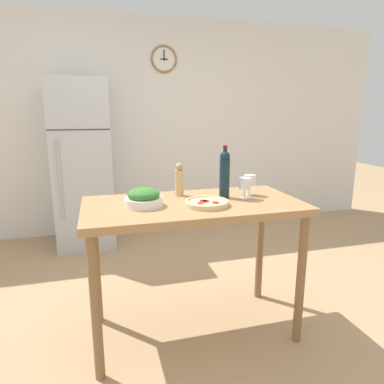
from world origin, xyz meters
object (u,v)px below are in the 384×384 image
wine_glass_near (245,184)px  homemade_pizza (207,203)px  salad_bowl (144,198)px  wine_bottle (225,173)px  pepper_mill (179,180)px  refrigerator (83,165)px  wine_glass_far (250,181)px

wine_glass_near → homemade_pizza: 0.33m
salad_bowl → wine_bottle: bearing=7.9°
wine_glass_near → pepper_mill: 0.45m
refrigerator → salad_bowl: size_ratio=7.89×
wine_bottle → wine_glass_near: (0.12, -0.06, -0.07)m
wine_bottle → homemade_pizza: (-0.17, -0.16, -0.15)m
pepper_mill → salad_bowl: size_ratio=0.97×
pepper_mill → wine_glass_near: bearing=-26.0°
wine_bottle → homemade_pizza: 0.28m
refrigerator → wine_glass_far: (1.17, -1.82, 0.11)m
wine_glass_near → pepper_mill: size_ratio=0.63×
pepper_mill → salad_bowl: (-0.27, -0.21, -0.06)m
refrigerator → wine_glass_near: 2.20m
wine_glass_far → refrigerator: bearing=122.7°
homemade_pizza → wine_glass_far: bearing=26.9°
wine_glass_far → homemade_pizza: size_ratio=0.52×
wine_glass_near → refrigerator: bearing=120.0°
refrigerator → wine_glass_near: size_ratio=12.93×
refrigerator → homemade_pizza: size_ratio=6.70×
wine_glass_far → salad_bowl: bearing=-172.4°
wine_glass_far → salad_bowl: wine_glass_far is taller
salad_bowl → pepper_mill: bearing=38.1°
wine_glass_far → homemade_pizza: (-0.37, -0.19, -0.08)m
pepper_mill → homemade_pizza: bearing=-70.9°
wine_bottle → pepper_mill: size_ratio=1.56×
wine_glass_near → wine_glass_far: same height
wine_bottle → wine_glass_near: 0.15m
refrigerator → salad_bowl: bearing=-77.6°
wine_glass_far → homemade_pizza: wine_glass_far is taller
refrigerator → salad_bowl: (0.42, -1.92, 0.06)m
refrigerator → wine_bottle: 2.09m
wine_bottle → wine_glass_near: bearing=-25.5°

